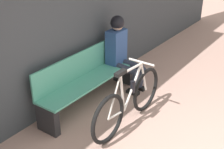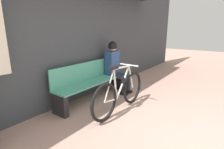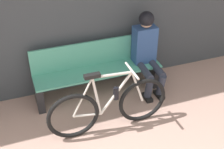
% 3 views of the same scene
% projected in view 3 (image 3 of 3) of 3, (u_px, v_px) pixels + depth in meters
% --- Properties ---
extents(park_bench_near, '(1.93, 0.42, 0.83)m').
position_uv_depth(park_bench_near, '(97.00, 70.00, 4.72)').
color(park_bench_near, '#51A88E').
rests_on(park_bench_near, ground_plane).
extents(bicycle, '(1.64, 0.40, 0.92)m').
position_uv_depth(bicycle, '(109.00, 106.00, 4.05)').
color(bicycle, black).
rests_on(bicycle, ground_plane).
extents(person_seated, '(0.34, 0.64, 1.25)m').
position_uv_depth(person_seated, '(147.00, 48.00, 4.68)').
color(person_seated, '#2D3342').
rests_on(person_seated, ground_plane).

